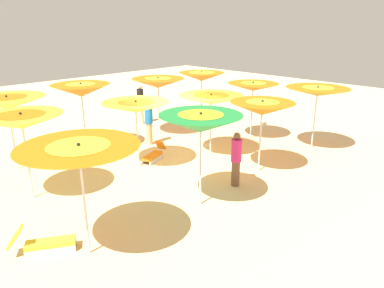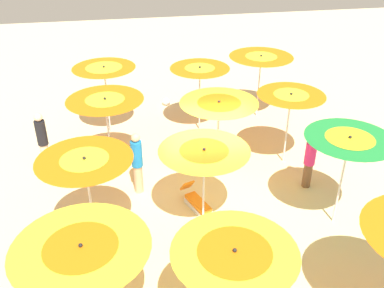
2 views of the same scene
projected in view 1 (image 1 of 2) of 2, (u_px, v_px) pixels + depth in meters
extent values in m
cube|color=beige|center=(174.00, 160.00, 12.50)|extent=(39.51, 39.51, 0.04)
cylinder|color=silver|center=(201.00, 100.00, 16.65)|extent=(0.05, 0.05, 2.14)
cone|color=orange|center=(202.00, 77.00, 16.31)|extent=(2.03, 2.03, 0.38)
cone|color=yellow|center=(202.00, 75.00, 16.28)|extent=(1.17, 1.17, 0.22)
sphere|color=black|center=(202.00, 72.00, 16.23)|extent=(0.07, 0.07, 0.07)
cylinder|color=silver|center=(159.00, 109.00, 14.91)|extent=(0.05, 0.05, 2.15)
cone|color=orange|center=(158.00, 83.00, 14.57)|extent=(2.11, 2.11, 0.38)
cone|color=yellow|center=(158.00, 81.00, 14.54)|extent=(1.06, 1.06, 0.19)
sphere|color=black|center=(158.00, 78.00, 14.50)|extent=(0.07, 0.07, 0.07)
cylinder|color=silver|center=(84.00, 121.00, 13.07)|extent=(0.05, 0.05, 2.21)
cone|color=orange|center=(81.00, 90.00, 12.72)|extent=(2.02, 2.02, 0.44)
cone|color=yellow|center=(81.00, 87.00, 12.68)|extent=(1.01, 1.01, 0.22)
sphere|color=black|center=(80.00, 83.00, 12.64)|extent=(0.07, 0.07, 0.07)
cylinder|color=silver|center=(13.00, 137.00, 11.40)|extent=(0.05, 0.05, 2.15)
cone|color=yellow|center=(7.00, 103.00, 11.06)|extent=(2.25, 2.25, 0.36)
cone|color=orange|center=(7.00, 100.00, 11.03)|extent=(1.20, 1.20, 0.19)
sphere|color=black|center=(6.00, 96.00, 10.99)|extent=(0.07, 0.07, 0.07)
cylinder|color=silver|center=(252.00, 114.00, 14.37)|extent=(0.05, 0.05, 2.10)
cone|color=orange|center=(253.00, 87.00, 14.03)|extent=(1.97, 1.97, 0.30)
cone|color=yellow|center=(253.00, 85.00, 14.01)|extent=(0.98, 0.98, 0.15)
sphere|color=black|center=(253.00, 82.00, 13.98)|extent=(0.07, 0.07, 0.07)
cylinder|color=silver|center=(211.00, 128.00, 12.68)|extent=(0.05, 0.05, 1.98)
cone|color=yellow|center=(211.00, 100.00, 12.37)|extent=(2.21, 2.21, 0.30)
cone|color=orange|center=(211.00, 97.00, 12.34)|extent=(1.22, 1.22, 0.17)
sphere|color=black|center=(211.00, 94.00, 12.31)|extent=(0.07, 0.07, 0.07)
cylinder|color=silver|center=(137.00, 137.00, 11.65)|extent=(0.05, 0.05, 1.97)
cone|color=yellow|center=(136.00, 107.00, 11.33)|extent=(2.11, 2.11, 0.33)
cone|color=orange|center=(136.00, 105.00, 11.30)|extent=(1.12, 1.12, 0.17)
sphere|color=black|center=(136.00, 101.00, 11.27)|extent=(0.07, 0.07, 0.07)
cylinder|color=silver|center=(28.00, 161.00, 9.49)|extent=(0.05, 0.05, 2.11)
cone|color=yellow|center=(22.00, 122.00, 9.15)|extent=(2.05, 2.05, 0.37)
cone|color=orange|center=(21.00, 119.00, 9.12)|extent=(1.20, 1.20, 0.22)
sphere|color=black|center=(20.00, 113.00, 9.08)|extent=(0.07, 0.07, 0.07)
cylinder|color=silver|center=(314.00, 121.00, 13.29)|extent=(0.05, 0.05, 2.12)
cone|color=orange|center=(317.00, 92.00, 12.95)|extent=(2.23, 2.23, 0.30)
cone|color=yellow|center=(318.00, 90.00, 12.92)|extent=(1.10, 1.10, 0.15)
sphere|color=black|center=(318.00, 87.00, 12.89)|extent=(0.07, 0.07, 0.07)
cylinder|color=silver|center=(260.00, 141.00, 11.26)|extent=(0.05, 0.05, 2.02)
cone|color=orange|center=(262.00, 109.00, 10.93)|extent=(1.95, 1.95, 0.41)
cone|color=yellow|center=(262.00, 105.00, 10.90)|extent=(1.00, 1.00, 0.21)
sphere|color=black|center=(263.00, 101.00, 10.86)|extent=(0.07, 0.07, 0.07)
cylinder|color=silver|center=(200.00, 165.00, 9.12)|extent=(0.05, 0.05, 2.17)
cone|color=#1E8C38|center=(201.00, 123.00, 8.77)|extent=(2.04, 2.04, 0.44)
cone|color=yellow|center=(201.00, 119.00, 8.74)|extent=(1.11, 1.11, 0.24)
sphere|color=black|center=(201.00, 113.00, 8.69)|extent=(0.07, 0.07, 0.07)
cylinder|color=silver|center=(85.00, 206.00, 7.14)|extent=(0.05, 0.05, 2.14)
cone|color=orange|center=(79.00, 155.00, 6.80)|extent=(2.30, 2.30, 0.37)
cone|color=yellow|center=(79.00, 150.00, 6.77)|extent=(1.17, 1.17, 0.19)
sphere|color=black|center=(78.00, 144.00, 6.73)|extent=(0.07, 0.07, 0.07)
cube|color=silver|center=(157.00, 160.00, 12.29)|extent=(0.34, 0.83, 0.14)
cube|color=silver|center=(149.00, 158.00, 12.41)|extent=(0.34, 0.83, 0.14)
cube|color=orange|center=(152.00, 156.00, 12.31)|extent=(0.59, 0.93, 0.10)
cube|color=orange|center=(160.00, 145.00, 12.72)|extent=(0.39, 0.38, 0.36)
cube|color=olive|center=(86.00, 144.00, 13.86)|extent=(0.81, 0.15, 0.14)
cube|color=olive|center=(78.00, 146.00, 13.67)|extent=(0.81, 0.15, 0.14)
cube|color=orange|center=(82.00, 142.00, 13.72)|extent=(0.85, 0.45, 0.10)
cube|color=orange|center=(76.00, 134.00, 14.10)|extent=(0.42, 0.39, 0.30)
cube|color=silver|center=(52.00, 244.00, 7.66)|extent=(0.54, 0.86, 0.14)
cube|color=silver|center=(50.00, 252.00, 7.38)|extent=(0.54, 0.86, 0.14)
cube|color=yellow|center=(51.00, 243.00, 7.48)|extent=(0.76, 1.00, 0.10)
cube|color=yellow|center=(15.00, 237.00, 7.26)|extent=(0.43, 0.44, 0.42)
cylinder|color=brown|center=(236.00, 173.00, 10.44)|extent=(0.24, 0.24, 0.74)
cylinder|color=#D82672|center=(236.00, 150.00, 10.21)|extent=(0.30, 0.30, 0.65)
sphere|color=brown|center=(237.00, 136.00, 10.08)|extent=(0.20, 0.20, 0.20)
cylinder|color=#D8A87F|center=(149.00, 134.00, 13.91)|extent=(0.24, 0.24, 0.84)
cylinder|color=#1972BF|center=(149.00, 114.00, 13.66)|extent=(0.30, 0.30, 0.74)
sphere|color=#D8A87F|center=(148.00, 101.00, 13.50)|extent=(0.23, 0.23, 0.23)
cylinder|color=beige|center=(141.00, 115.00, 16.74)|extent=(0.24, 0.24, 0.86)
cylinder|color=black|center=(140.00, 97.00, 16.48)|extent=(0.30, 0.30, 0.75)
sphere|color=beige|center=(140.00, 87.00, 16.32)|extent=(0.23, 0.23, 0.23)
sphere|color=white|center=(263.00, 121.00, 16.71)|extent=(0.30, 0.30, 0.30)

